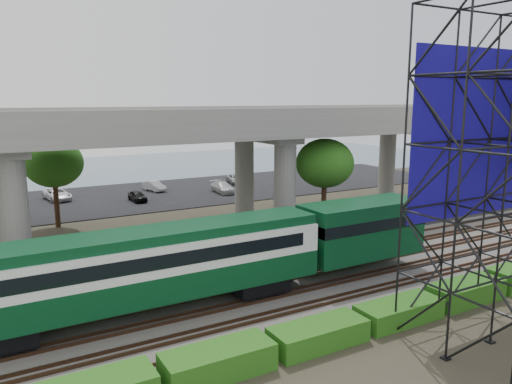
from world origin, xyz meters
TOP-DOWN VIEW (x-y plane):
  - ground at (0.00, 0.00)m, footprint 140.00×140.00m
  - ballast_bed at (0.00, 2.00)m, footprint 90.00×12.00m
  - service_road at (0.00, 10.50)m, footprint 90.00×5.00m
  - parking_lot at (0.00, 34.00)m, footprint 90.00×18.00m
  - harbor_water at (0.00, 56.00)m, footprint 140.00×40.00m
  - rail_tracks at (0.00, 2.00)m, footprint 90.00×9.52m
  - commuter_train at (-2.94, 2.00)m, footprint 29.30×3.06m
  - overpass at (-1.46, 16.00)m, footprint 80.00×12.00m
  - hedge_strip at (1.01, -4.30)m, footprint 34.60×1.80m
  - trees at (-4.67, 16.17)m, footprint 40.94×16.94m
  - parked_cars at (1.50, 33.70)m, footprint 36.75×9.58m

SIDE VIEW (x-z plane):
  - ground at x=0.00m, z-range 0.00..0.00m
  - harbor_water at x=0.00m, z-range 0.00..0.03m
  - service_road at x=0.00m, z-range 0.00..0.08m
  - parking_lot at x=0.00m, z-range 0.00..0.08m
  - ballast_bed at x=0.00m, z-range 0.00..0.20m
  - rail_tracks at x=0.00m, z-range 0.20..0.36m
  - hedge_strip at x=1.01m, z-range -0.04..1.16m
  - parked_cars at x=1.50m, z-range 0.04..1.30m
  - commuter_train at x=-2.94m, z-range 0.73..5.03m
  - trees at x=-4.67m, z-range 1.73..9.42m
  - overpass at x=-1.46m, z-range 2.01..14.41m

